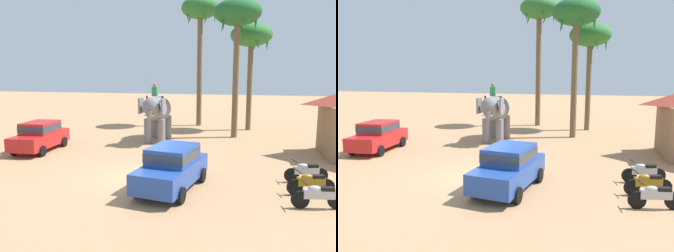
# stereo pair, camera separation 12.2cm
# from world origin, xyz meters

# --- Properties ---
(ground_plane) EXTENTS (120.00, 120.00, 0.00)m
(ground_plane) POSITION_xyz_m (0.00, 0.00, 0.00)
(ground_plane) COLOR tan
(car_sedan_foreground) EXTENTS (2.30, 4.30, 1.70)m
(car_sedan_foreground) POSITION_xyz_m (1.79, -0.96, 0.93)
(car_sedan_foreground) COLOR #23479E
(car_sedan_foreground) RESTS_ON ground
(car_parked_far_side) EXTENTS (2.16, 4.24, 1.70)m
(car_parked_far_side) POSITION_xyz_m (-7.26, 3.51, 0.93)
(car_parked_far_side) COLOR red
(car_parked_far_side) RESTS_ON ground
(elephant_with_mahout) EXTENTS (1.69, 3.89, 3.88)m
(elephant_with_mahout) POSITION_xyz_m (-1.39, 7.80, 1.99)
(elephant_with_mahout) COLOR slate
(elephant_with_mahout) RESTS_ON ground
(motorcycle_nearest_camera) EXTENTS (1.79, 0.59, 0.94)m
(motorcycle_nearest_camera) POSITION_xyz_m (6.98, -1.66, 0.46)
(motorcycle_nearest_camera) COLOR black
(motorcycle_nearest_camera) RESTS_ON ground
(motorcycle_second_in_row) EXTENTS (1.75, 0.73, 0.94)m
(motorcycle_second_in_row) POSITION_xyz_m (6.93, -0.32, 0.46)
(motorcycle_second_in_row) COLOR black
(motorcycle_second_in_row) RESTS_ON ground
(motorcycle_mid_row) EXTENTS (1.77, 0.67, 0.94)m
(motorcycle_mid_row) POSITION_xyz_m (6.97, 1.20, 0.46)
(motorcycle_mid_row) COLOR black
(motorcycle_mid_row) RESTS_ON ground
(palm_tree_behind_elephant) EXTENTS (3.20, 3.20, 10.80)m
(palm_tree_behind_elephant) POSITION_xyz_m (0.12, 15.56, 9.44)
(palm_tree_behind_elephant) COLOR brown
(palm_tree_behind_elephant) RESTS_ON ground
(palm_tree_near_hut) EXTENTS (3.20, 3.20, 8.34)m
(palm_tree_near_hut) POSITION_xyz_m (4.36, 14.14, 7.19)
(palm_tree_near_hut) COLOR brown
(palm_tree_near_hut) RESTS_ON ground
(palm_tree_left_of_road) EXTENTS (3.20, 3.20, 9.48)m
(palm_tree_left_of_road) POSITION_xyz_m (3.46, 10.65, 8.24)
(palm_tree_left_of_road) COLOR brown
(palm_tree_left_of_road) RESTS_ON ground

